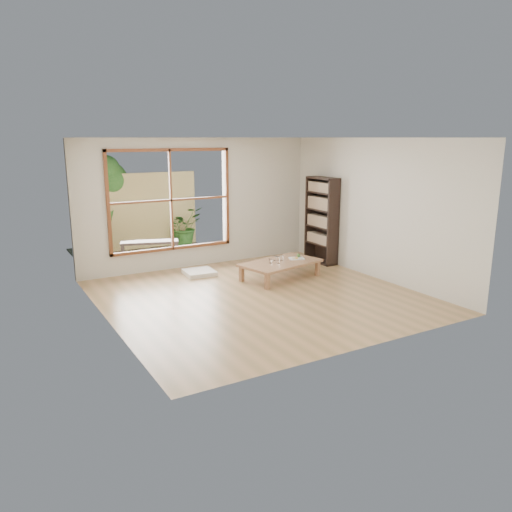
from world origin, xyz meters
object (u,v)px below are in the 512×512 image
Objects in this scene: low_table at (280,264)px; food_tray at (297,258)px; bookshelf at (322,220)px; garden_bench at (150,244)px.

low_table is 0.41m from food_tray.
low_table is 1.70m from bookshelf.
bookshelf is 5.41× the size of food_tray.
food_tray is 0.26× the size of garden_bench.
food_tray reaches higher than low_table.
bookshelf is 3.75m from garden_bench.
low_table is at bearing -152.56° from food_tray.
low_table is 4.91× the size of food_tray.
food_tray is at bearing -34.46° from garden_bench.
low_table is 0.91× the size of bookshelf.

